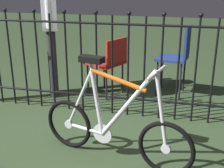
% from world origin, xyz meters
% --- Properties ---
extents(ground_plane, '(20.00, 20.00, 0.00)m').
position_xyz_m(ground_plane, '(0.00, 0.00, 0.00)').
color(ground_plane, '#2E3F25').
extents(iron_fence, '(3.31, 0.07, 1.23)m').
position_xyz_m(iron_fence, '(-0.04, 0.75, 0.62)').
color(iron_fence, black).
rests_on(iron_fence, ground).
extents(bicycle, '(1.35, 0.46, 0.90)m').
position_xyz_m(bicycle, '(0.21, -0.16, 0.32)').
color(bicycle, black).
rests_on(bicycle, ground).
extents(chair_navy, '(0.43, 0.43, 0.92)m').
position_xyz_m(chair_navy, '(0.68, 1.53, 0.57)').
color(chair_navy, black).
rests_on(chair_navy, ground).
extents(chair_red, '(0.55, 0.55, 0.77)m').
position_xyz_m(chair_red, '(-0.18, 1.30, 0.48)').
color(chair_red, black).
rests_on(chair_red, ground).
extents(person_visitor, '(0.28, 0.44, 1.74)m').
position_xyz_m(person_visitor, '(-0.91, 1.15, 1.05)').
color(person_visitor, '#2D2D33').
rests_on(person_visitor, ground).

